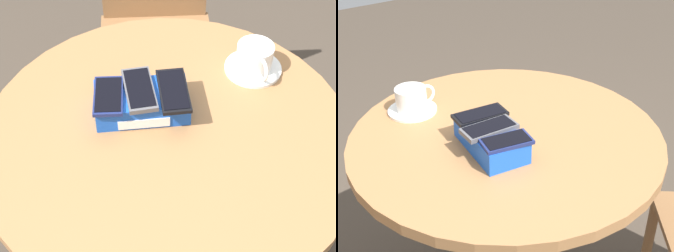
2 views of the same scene
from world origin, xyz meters
The scene contains 7 objects.
round_table centered at (0.00, 0.00, 0.61)m, with size 0.85×0.85×0.78m.
phone_box centered at (-0.04, 0.08, 0.81)m, with size 0.23×0.14×0.06m.
phone_navy centered at (-0.12, 0.08, 0.84)m, with size 0.09×0.13×0.01m.
phone_gray centered at (-0.04, 0.08, 0.84)m, with size 0.07×0.14×0.01m.
phone_black centered at (0.03, 0.06, 0.84)m, with size 0.08×0.15×0.01m.
saucer centered at (0.26, 0.15, 0.78)m, with size 0.14×0.14×0.01m, color white.
coffee_cup centered at (0.26, 0.15, 0.82)m, with size 0.09×0.12×0.07m.
Camera 2 is at (-0.87, 0.65, 1.44)m, focal length 50.00 mm.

